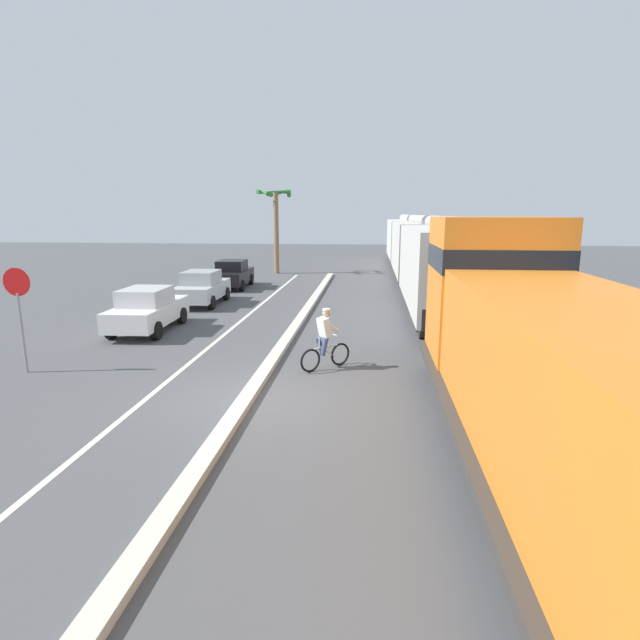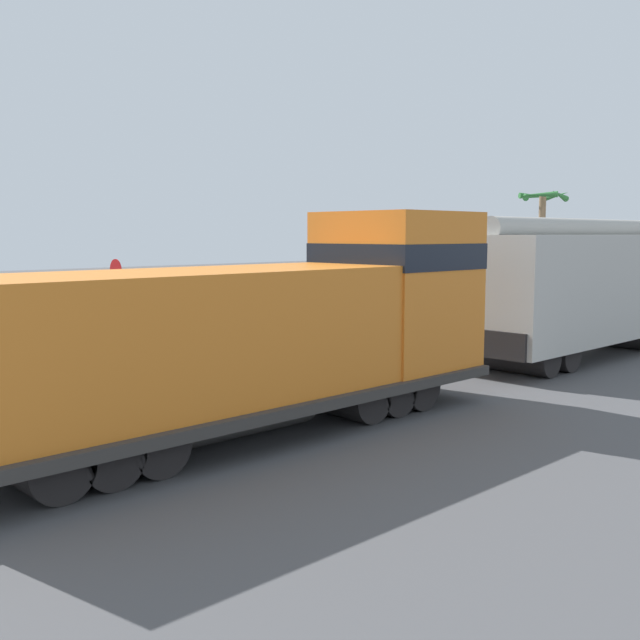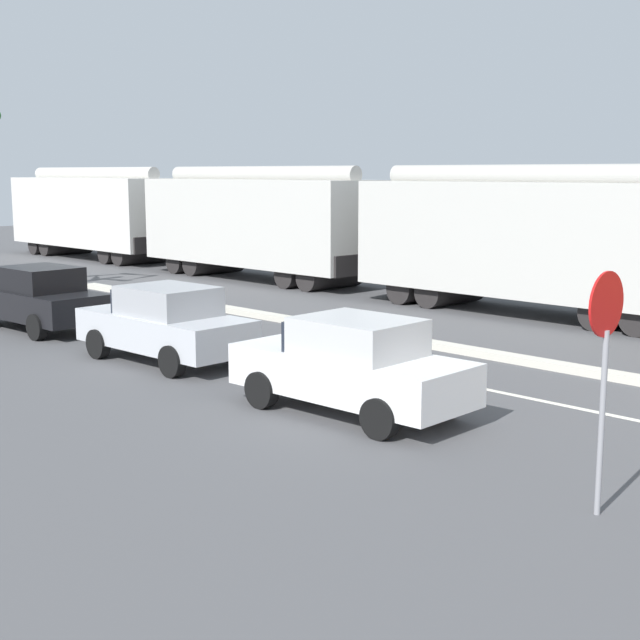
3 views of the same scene
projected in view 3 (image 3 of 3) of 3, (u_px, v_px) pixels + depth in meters
name	position (u px, v px, depth m)	size (l,w,h in m)	color
median_curb	(548.00, 364.00, 18.24)	(0.36, 36.00, 0.16)	beige
lane_stripe	(479.00, 388.00, 16.59)	(0.14, 36.00, 0.01)	silver
hopper_car_lead	(530.00, 241.00, 24.80)	(2.90, 10.60, 4.18)	beige
hopper_car_middle	(258.00, 224.00, 32.94)	(2.90, 10.60, 4.18)	beige
hopper_car_trailing	(94.00, 213.00, 41.08)	(2.90, 10.60, 4.18)	beige
parked_car_white	(352.00, 365.00, 14.73)	(1.95, 4.26, 1.62)	silver
parked_car_silver	(165.00, 324.00, 18.76)	(1.94, 4.25, 1.62)	#B7BABF
parked_car_black	(39.00, 298.00, 22.58)	(1.97, 4.27, 1.62)	black
stop_sign	(605.00, 346.00, 10.15)	(0.76, 0.08, 2.88)	gray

